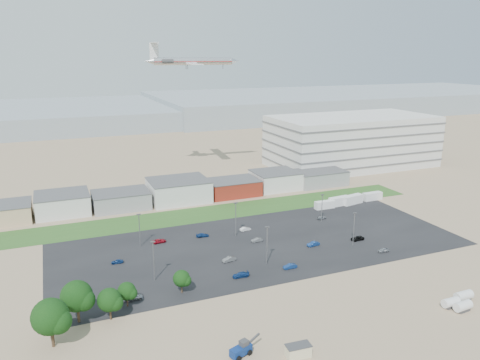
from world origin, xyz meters
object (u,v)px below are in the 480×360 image
box_trailer_a (325,205)px  parked_car_8 (322,218)px  parked_car_10 (134,297)px  parked_car_3 (241,275)px  parked_car_6 (202,235)px  portable_shed (298,351)px  parked_car_7 (257,240)px  parked_car_9 (159,241)px  parked_car_0 (357,238)px  parked_car_5 (117,261)px  telehandler (241,349)px  parked_car_2 (383,250)px  storage_tank_nw (451,302)px  airliner (193,61)px  parked_car_4 (229,259)px  parked_car_11 (245,229)px  parked_car_1 (313,244)px  tree_far_left (51,320)px  parked_car_13 (290,266)px

box_trailer_a → parked_car_8: bearing=-126.4°
parked_car_10 → parked_car_3: bearing=-84.1°
parked_car_3 → parked_car_6: bearing=-176.0°
portable_shed → parked_car_6: bearing=92.3°
parked_car_7 → parked_car_10: 45.33m
portable_shed → parked_car_9: (-11.63, 63.76, -0.65)m
parked_car_0 → parked_car_9: 59.81m
parked_car_5 → parked_car_10: parked_car_10 is taller
portable_shed → telehandler: bearing=160.7°
parked_car_2 → parked_car_6: (-44.23, 30.65, 0.00)m
storage_tank_nw → airliner: size_ratio=0.09×
parked_car_0 → parked_car_4: bearing=-93.5°
portable_shed → parked_car_9: 64.81m
parked_car_10 → parked_car_9: bearing=-19.2°
parked_car_2 → parked_car_5: size_ratio=1.05×
parked_car_6 → parked_car_9: (-13.37, 0.48, -0.01)m
portable_shed → airliner: (23.82, 141.45, 50.38)m
parked_car_7 → telehandler: bearing=-29.4°
storage_tank_nw → parked_car_6: size_ratio=1.01×
telehandler → parked_car_11: size_ratio=1.96×
portable_shed → parked_car_5: 59.66m
parked_car_3 → parked_car_1: bearing=113.2°
parked_car_1 → parked_car_6: size_ratio=1.00×
portable_shed → telehandler: (-9.84, 4.23, 0.25)m
tree_far_left → parked_car_5: (16.85, 33.25, -5.14)m
tree_far_left → parked_car_10: bearing=34.4°
airliner → parked_car_2: 122.21m
airliner → parked_car_4: airliner is taller
portable_shed → airliner: size_ratio=0.11×
telehandler → airliner: (33.66, 137.22, 50.13)m
parked_car_8 → parked_car_11: (-28.40, -0.02, 0.02)m
telehandler → parked_car_7: bearing=43.1°
parked_car_0 → parked_car_1: size_ratio=1.08×
parked_car_10 → parked_car_1: bearing=-74.6°
parked_car_0 → parked_car_4: 41.39m
telehandler → parked_car_7: (25.56, 49.08, -0.88)m
telehandler → parked_car_7: 55.34m
parked_car_0 → parked_car_7: size_ratio=1.21×
tree_far_left → parked_car_2: tree_far_left is taller
parked_car_9 → parked_car_10: (-13.07, -30.98, 0.08)m
box_trailer_a → parked_car_2: size_ratio=2.24×
portable_shed → parked_car_13: 37.18m
airliner → storage_tank_nw: bearing=-78.0°
storage_tank_nw → airliner: 148.67m
parked_car_3 → parked_car_7: size_ratio=1.21×
parked_car_3 → parked_car_7: (13.35, 19.46, -0.04)m
storage_tank_nw → parked_car_7: storage_tank_nw is taller
parked_car_13 → parked_car_9: bearing=-137.7°
parked_car_0 → parked_car_5: (-69.78, 11.20, -0.05)m
storage_tank_nw → parked_car_0: 40.46m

